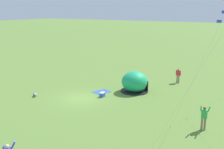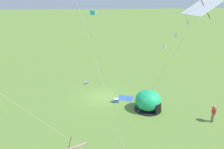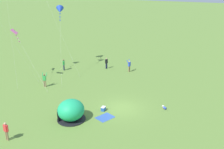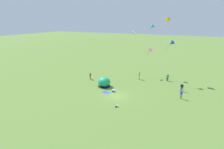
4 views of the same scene
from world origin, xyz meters
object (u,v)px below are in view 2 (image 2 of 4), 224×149
at_px(person_near_tent, 213,113).
at_px(popup_tent, 148,101).
at_px(cooler_box, 116,100).
at_px(toddler_crawling, 87,82).
at_px(kite_white, 196,15).

bearing_deg(person_near_tent, popup_tent, -27.62).
xyz_separation_m(cooler_box, toddler_crawling, (3.30, -5.61, -0.04)).
xyz_separation_m(popup_tent, person_near_tent, (-5.43, 2.84, -0.03)).
bearing_deg(popup_tent, kite_white, 79.76).
bearing_deg(popup_tent, cooler_box, -31.43).
height_order(popup_tent, kite_white, kite_white).
xyz_separation_m(toddler_crawling, kite_white, (-4.11, 20.19, 10.50)).
xyz_separation_m(popup_tent, cooler_box, (3.10, -1.90, -0.78)).
height_order(toddler_crawling, person_near_tent, person_near_tent).
relative_size(popup_tent, toddler_crawling, 5.14).
relative_size(cooler_box, person_near_tent, 0.32).
bearing_deg(cooler_box, popup_tent, 148.57).
bearing_deg(kite_white, popup_tent, -100.24).
bearing_deg(kite_white, toddler_crawling, -78.49).
relative_size(person_near_tent, kite_white, 0.15).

